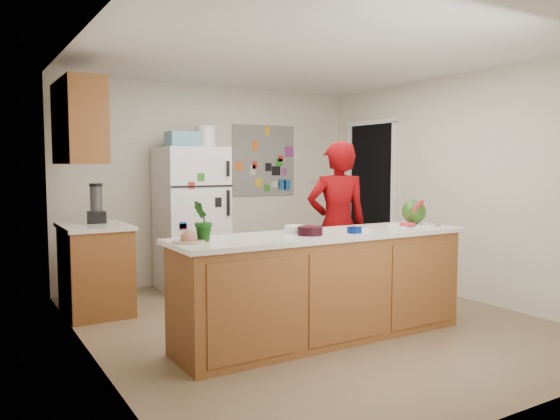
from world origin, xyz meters
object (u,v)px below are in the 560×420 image
cherry_bowl (310,231)px  refrigerator (191,219)px  person (337,226)px  watermelon (414,212)px

cherry_bowl → refrigerator: bearing=91.5°
cherry_bowl → person: bearing=42.4°
watermelon → cherry_bowl: bearing=-175.0°
refrigerator → person: size_ratio=0.98×
person → cherry_bowl: size_ratio=8.47×
refrigerator → cherry_bowl: size_ratio=8.32×
person → cherry_bowl: person is taller
refrigerator → person: (0.94, -1.65, 0.02)m
watermelon → cherry_bowl: watermelon is taller
refrigerator → watermelon: size_ratio=7.43×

